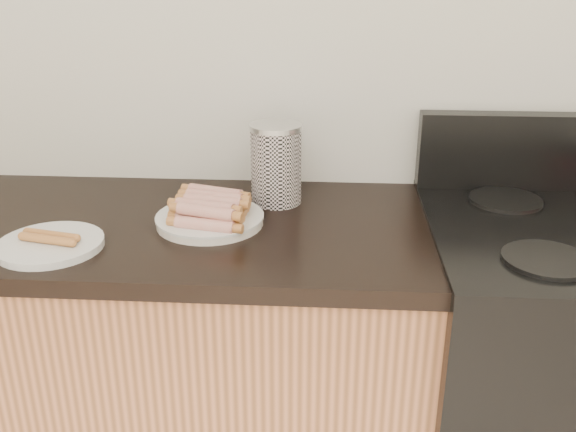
# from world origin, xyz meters

# --- Properties ---
(wall_back) EXTENTS (4.00, 0.04, 2.60)m
(wall_back) POSITION_xyz_m (0.00, 2.00, 1.30)
(wall_back) COLOR silver
(wall_back) RESTS_ON ground
(cabinet_base) EXTENTS (2.20, 0.59, 0.86)m
(cabinet_base) POSITION_xyz_m (-0.70, 1.69, 0.43)
(cabinet_base) COLOR #B26C46
(cabinet_base) RESTS_ON floor
(stove) EXTENTS (0.76, 0.65, 0.91)m
(stove) POSITION_xyz_m (0.78, 1.68, 0.46)
(stove) COLOR black
(stove) RESTS_ON floor
(stove_panel) EXTENTS (0.76, 0.06, 0.20)m
(stove_panel) POSITION_xyz_m (0.78, 1.96, 1.01)
(stove_panel) COLOR black
(stove_panel) RESTS_ON stove
(burner_near_left) EXTENTS (0.18, 0.18, 0.01)m
(burner_near_left) POSITION_xyz_m (0.61, 1.51, 0.92)
(burner_near_left) COLOR black
(burner_near_left) RESTS_ON stove
(burner_far_left) EXTENTS (0.18, 0.18, 0.01)m
(burner_far_left) POSITION_xyz_m (0.61, 1.84, 0.92)
(burner_far_left) COLOR black
(burner_far_left) RESTS_ON stove
(main_plate) EXTENTS (0.26, 0.26, 0.02)m
(main_plate) POSITION_xyz_m (-0.11, 1.68, 0.91)
(main_plate) COLOR silver
(main_plate) RESTS_ON counter_slab
(side_plate) EXTENTS (0.27, 0.27, 0.02)m
(side_plate) POSITION_xyz_m (-0.43, 1.53, 0.91)
(side_plate) COLOR white
(side_plate) RESTS_ON counter_slab
(hotdog_pile) EXTENTS (0.14, 0.22, 0.05)m
(hotdog_pile) POSITION_xyz_m (-0.11, 1.68, 0.94)
(hotdog_pile) COLOR maroon
(hotdog_pile) RESTS_ON main_plate
(plain_sausages) EXTENTS (0.12, 0.07, 0.02)m
(plain_sausages) POSITION_xyz_m (-0.43, 1.53, 0.93)
(plain_sausages) COLOR orange
(plain_sausages) RESTS_ON side_plate
(canister) EXTENTS (0.13, 0.13, 0.20)m
(canister) POSITION_xyz_m (0.03, 1.84, 1.00)
(canister) COLOR white
(canister) RESTS_ON counter_slab
(mug) EXTENTS (0.08, 0.08, 0.09)m
(mug) POSITION_xyz_m (0.05, 1.86, 0.95)
(mug) COLOR silver
(mug) RESTS_ON counter_slab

